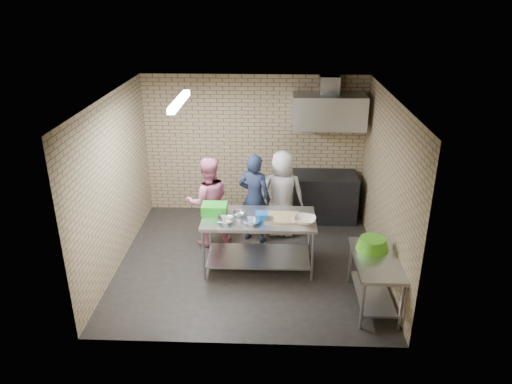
% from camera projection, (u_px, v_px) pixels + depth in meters
% --- Properties ---
extents(floor, '(4.20, 4.20, 0.00)m').
position_uv_depth(floor, '(249.00, 261.00, 7.94)').
color(floor, black).
rests_on(floor, ground).
extents(ceiling, '(4.20, 4.20, 0.00)m').
position_uv_depth(ceiling, '(248.00, 98.00, 6.88)').
color(ceiling, black).
rests_on(ceiling, ground).
extents(back_wall, '(4.20, 0.06, 2.70)m').
position_uv_depth(back_wall, '(254.00, 145.00, 9.25)').
color(back_wall, '#9B8361').
rests_on(back_wall, ground).
extents(front_wall, '(4.20, 0.06, 2.70)m').
position_uv_depth(front_wall, '(240.00, 251.00, 5.57)').
color(front_wall, '#9B8361').
rests_on(front_wall, ground).
extents(left_wall, '(0.06, 4.00, 2.70)m').
position_uv_depth(left_wall, '(114.00, 183.00, 7.49)').
color(left_wall, '#9B8361').
rests_on(left_wall, ground).
extents(right_wall, '(0.06, 4.00, 2.70)m').
position_uv_depth(right_wall, '(387.00, 187.00, 7.34)').
color(right_wall, '#9B8361').
rests_on(right_wall, ground).
extents(prep_table, '(1.75, 0.88, 0.88)m').
position_uv_depth(prep_table, '(259.00, 242.00, 7.62)').
color(prep_table, silver).
rests_on(prep_table, floor).
extents(side_counter, '(0.60, 1.20, 0.75)m').
position_uv_depth(side_counter, '(374.00, 281.00, 6.72)').
color(side_counter, silver).
rests_on(side_counter, floor).
extents(stove, '(1.20, 0.70, 0.90)m').
position_uv_depth(stove, '(324.00, 197.00, 9.23)').
color(stove, black).
rests_on(stove, floor).
extents(range_hood, '(1.30, 0.60, 0.60)m').
position_uv_depth(range_hood, '(329.00, 111.00, 8.63)').
color(range_hood, silver).
rests_on(range_hood, back_wall).
extents(hood_duct, '(0.35, 0.30, 0.30)m').
position_uv_depth(hood_duct, '(330.00, 85.00, 8.59)').
color(hood_duct, '#A5A8AD').
rests_on(hood_duct, back_wall).
extents(wall_shelf, '(0.80, 0.20, 0.04)m').
position_uv_depth(wall_shelf, '(344.00, 119.00, 8.86)').
color(wall_shelf, '#3F2B19').
rests_on(wall_shelf, back_wall).
extents(fluorescent_fixture, '(0.10, 1.25, 0.08)m').
position_uv_depth(fluorescent_fixture, '(179.00, 101.00, 6.94)').
color(fluorescent_fixture, white).
rests_on(fluorescent_fixture, ceiling).
extents(green_crate, '(0.39, 0.29, 0.16)m').
position_uv_depth(green_crate, '(214.00, 209.00, 7.55)').
color(green_crate, green).
rests_on(green_crate, prep_table).
extents(blue_tub, '(0.19, 0.19, 0.13)m').
position_uv_depth(blue_tub, '(262.00, 217.00, 7.33)').
color(blue_tub, blue).
rests_on(blue_tub, prep_table).
extents(cutting_board, '(0.54, 0.41, 0.03)m').
position_uv_depth(cutting_board, '(281.00, 217.00, 7.41)').
color(cutting_board, tan).
rests_on(cutting_board, prep_table).
extents(mixing_bowl_a, '(0.32, 0.32, 0.07)m').
position_uv_depth(mixing_bowl_a, '(225.00, 221.00, 7.27)').
color(mixing_bowl_a, '#B6B9BD').
rests_on(mixing_bowl_a, prep_table).
extents(mixing_bowl_b, '(0.24, 0.24, 0.07)m').
position_uv_depth(mixing_bowl_b, '(240.00, 214.00, 7.49)').
color(mixing_bowl_b, '#ACAFB3').
rests_on(mixing_bowl_b, prep_table).
extents(mixing_bowl_c, '(0.30, 0.30, 0.06)m').
position_uv_depth(mixing_bowl_c, '(252.00, 222.00, 7.24)').
color(mixing_bowl_c, silver).
rests_on(mixing_bowl_c, prep_table).
extents(ceramic_bowl, '(0.39, 0.39, 0.08)m').
position_uv_depth(ceramic_bowl, '(305.00, 220.00, 7.27)').
color(ceramic_bowl, beige).
rests_on(ceramic_bowl, prep_table).
extents(green_basin, '(0.46, 0.46, 0.17)m').
position_uv_depth(green_basin, '(372.00, 244.00, 6.77)').
color(green_basin, '#59C626').
rests_on(green_basin, side_counter).
extents(bottle_red, '(0.07, 0.07, 0.18)m').
position_uv_depth(bottle_red, '(330.00, 113.00, 8.83)').
color(bottle_red, '#B22619').
rests_on(bottle_red, wall_shelf).
extents(bottle_green, '(0.06, 0.06, 0.15)m').
position_uv_depth(bottle_green, '(352.00, 114.00, 8.82)').
color(bottle_green, green).
rests_on(bottle_green, wall_shelf).
extents(man_navy, '(0.68, 0.56, 1.60)m').
position_uv_depth(man_navy, '(255.00, 198.00, 8.30)').
color(man_navy, black).
rests_on(man_navy, floor).
extents(woman_pink, '(0.90, 0.78, 1.58)m').
position_uv_depth(woman_pink, '(208.00, 202.00, 8.19)').
color(woman_pink, pink).
rests_on(woman_pink, floor).
extents(woman_white, '(0.78, 0.51, 1.58)m').
position_uv_depth(woman_white, '(282.00, 194.00, 8.50)').
color(woman_white, silver).
rests_on(woman_white, floor).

